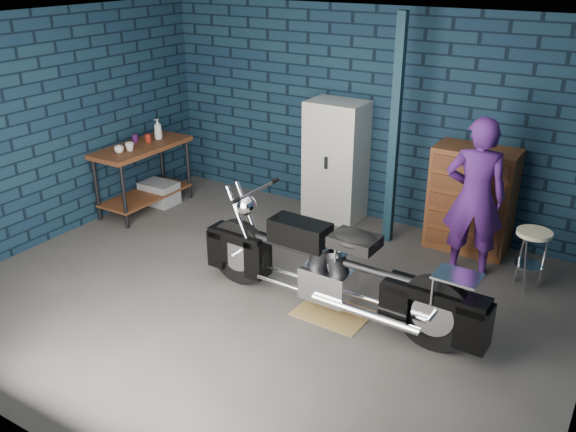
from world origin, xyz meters
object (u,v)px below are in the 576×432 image
at_px(motorcycle, 334,263).
at_px(storage_bin, 159,193).
at_px(tool_chest, 471,200).
at_px(workbench, 144,177).
at_px(locker, 335,161).
at_px(shop_stool, 530,260).
at_px(person, 475,198).

distance_m(motorcycle, storage_bin, 3.67).
bearing_deg(motorcycle, tool_chest, 73.98).
distance_m(workbench, storage_bin, 0.38).
bearing_deg(tool_chest, locker, 180.00).
xyz_separation_m(storage_bin, tool_chest, (4.10, 0.86, 0.47)).
xyz_separation_m(storage_bin, locker, (2.32, 0.86, 0.63)).
height_order(workbench, shop_stool, workbench).
xyz_separation_m(workbench, storage_bin, (0.02, 0.24, -0.30)).
relative_size(workbench, storage_bin, 2.83).
bearing_deg(locker, storage_bin, -159.63).
xyz_separation_m(tool_chest, shop_stool, (0.82, -0.58, -0.30)).
bearing_deg(motorcycle, workbench, 165.28).
height_order(motorcycle, shop_stool, motorcycle).
bearing_deg(tool_chest, workbench, -165.10).
height_order(locker, shop_stool, locker).
bearing_deg(workbench, tool_chest, 14.90).
height_order(workbench, storage_bin, workbench).
xyz_separation_m(person, shop_stool, (0.65, -0.01, -0.56)).
xyz_separation_m(motorcycle, locker, (-1.10, 2.12, 0.22)).
height_order(person, storage_bin, person).
distance_m(storage_bin, locker, 2.55).
distance_m(locker, tool_chest, 1.79).
height_order(motorcycle, storage_bin, motorcycle).
bearing_deg(storage_bin, motorcycle, -20.18).
xyz_separation_m(workbench, locker, (2.34, 1.10, 0.33)).
xyz_separation_m(locker, tool_chest, (1.78, 0.00, -0.16)).
distance_m(motorcycle, person, 1.79).
bearing_deg(locker, workbench, -154.88).
height_order(workbench, motorcycle, motorcycle).
distance_m(workbench, motorcycle, 3.59).
xyz_separation_m(motorcycle, shop_stool, (1.50, 1.53, -0.24)).
bearing_deg(locker, motorcycle, -62.52).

